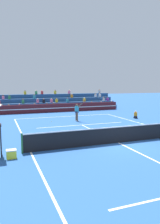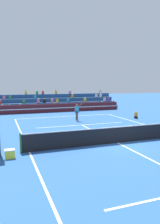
{
  "view_description": "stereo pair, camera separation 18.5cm",
  "coord_description": "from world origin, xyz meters",
  "px_view_note": "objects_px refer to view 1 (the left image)",
  "views": [
    {
      "loc": [
        -7.05,
        -11.77,
        3.74
      ],
      "look_at": [
        0.08,
        7.15,
        1.1
      ],
      "focal_mm": 35.0,
      "sensor_mm": 36.0,
      "label": 1
    },
    {
      "loc": [
        -6.87,
        -11.84,
        3.74
      ],
      "look_at": [
        0.08,
        7.15,
        1.1
      ],
      "focal_mm": 35.0,
      "sensor_mm": 36.0,
      "label": 2
    }
  ],
  "objects_px": {
    "ball_kid_courtside": "(136,115)",
    "tennis_ball": "(51,122)",
    "tennis_player": "(77,111)",
    "equipment_cooler": "(11,154)"
  },
  "relations": [
    {
      "from": "ball_kid_courtside",
      "to": "equipment_cooler",
      "type": "xyz_separation_m",
      "value": [
        -13.32,
        -8.54,
        -0.1
      ]
    },
    {
      "from": "tennis_player",
      "to": "tennis_ball",
      "type": "distance_m",
      "value": 2.74
    },
    {
      "from": "ball_kid_courtside",
      "to": "tennis_player",
      "type": "height_order",
      "value": "tennis_player"
    },
    {
      "from": "tennis_player",
      "to": "equipment_cooler",
      "type": "bearing_deg",
      "value": -126.65
    },
    {
      "from": "tennis_ball",
      "to": "equipment_cooler",
      "type": "distance_m",
      "value": 10.54
    },
    {
      "from": "tennis_player",
      "to": "tennis_ball",
      "type": "relative_size",
      "value": 33.0
    },
    {
      "from": "tennis_ball",
      "to": "equipment_cooler",
      "type": "bearing_deg",
      "value": -114.11
    },
    {
      "from": "ball_kid_courtside",
      "to": "tennis_ball",
      "type": "bearing_deg",
      "value": 173.16
    },
    {
      "from": "tennis_player",
      "to": "tennis_ball",
      "type": "bearing_deg",
      "value": 170.42
    },
    {
      "from": "tennis_player",
      "to": "tennis_ball",
      "type": "xyz_separation_m",
      "value": [
        -2.53,
        0.43,
        -0.94
      ]
    }
  ]
}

